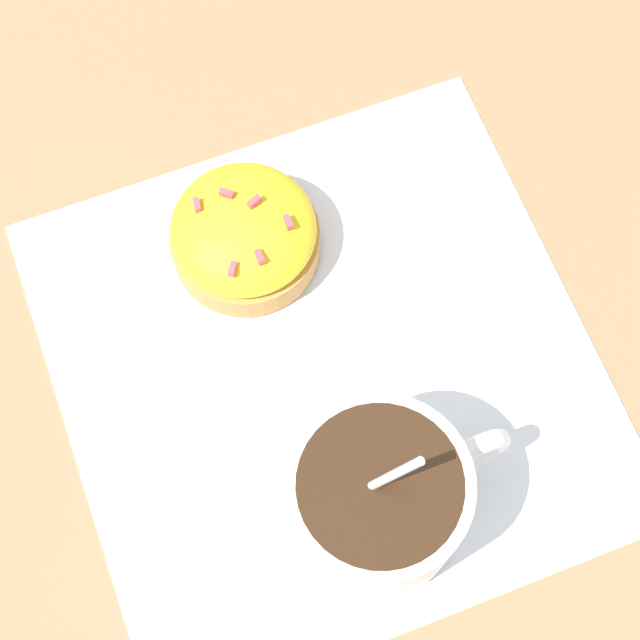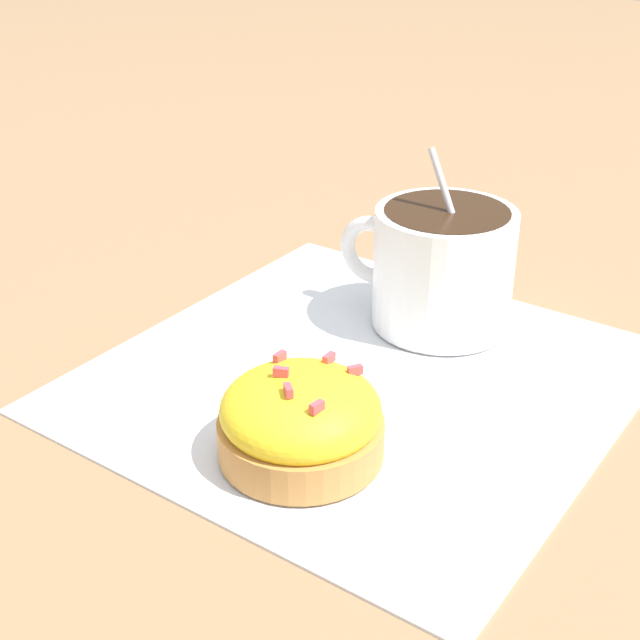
% 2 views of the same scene
% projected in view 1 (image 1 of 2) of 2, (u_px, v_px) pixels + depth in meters
% --- Properties ---
extents(ground_plane, '(3.00, 3.00, 0.00)m').
position_uv_depth(ground_plane, '(326.00, 368.00, 0.54)').
color(ground_plane, '#93704C').
extents(paper_napkin, '(0.29, 0.29, 0.00)m').
position_uv_depth(paper_napkin, '(326.00, 367.00, 0.54)').
color(paper_napkin, white).
rests_on(paper_napkin, ground_plane).
extents(coffee_cup, '(0.08, 0.11, 0.11)m').
position_uv_depth(coffee_cup, '(379.00, 498.00, 0.48)').
color(coffee_cup, white).
rests_on(coffee_cup, paper_napkin).
extents(frosted_pastry, '(0.08, 0.08, 0.05)m').
position_uv_depth(frosted_pastry, '(244.00, 234.00, 0.55)').
color(frosted_pastry, '#C18442').
rests_on(frosted_pastry, paper_napkin).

